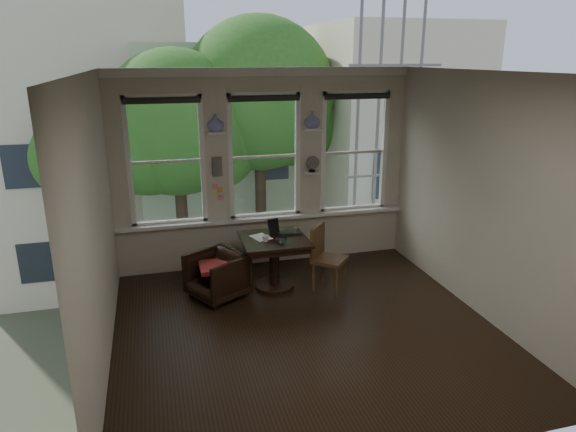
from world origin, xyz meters
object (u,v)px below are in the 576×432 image
object	(u,v)px
laptop	(290,234)
table	(274,263)
side_chair_right	(330,259)
mug	(266,239)
armchair_left	(217,276)

from	to	relation	value
laptop	table	bearing A→B (deg)	-159.51
side_chair_right	mug	bearing A→B (deg)	121.96
side_chair_right	laptop	xyz separation A→B (m)	(-0.49, 0.31, 0.30)
side_chair_right	laptop	distance (m)	0.65
table	armchair_left	distance (m)	0.83
mug	side_chair_right	bearing A→B (deg)	-9.93
armchair_left	laptop	xyz separation A→B (m)	(1.06, 0.14, 0.45)
table	side_chair_right	size ratio (longest dim) A/B	0.98
side_chair_right	mug	xyz separation A→B (m)	(-0.87, 0.15, 0.33)
side_chair_right	mug	world-z (taller)	side_chair_right
armchair_left	mug	distance (m)	0.83
mug	table	bearing A→B (deg)	36.90
laptop	mug	size ratio (longest dim) A/B	3.92
laptop	mug	bearing A→B (deg)	-148.75
table	laptop	bearing A→B (deg)	11.46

